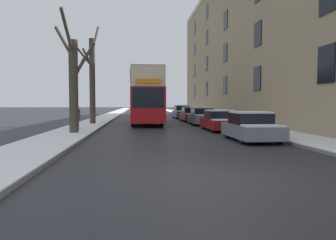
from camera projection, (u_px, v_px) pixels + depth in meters
ground_plane at (221, 178)px, 7.64m from camera, size 320.00×320.00×0.00m
sidewalk_left at (116, 113)px, 59.79m from camera, size 2.57×130.00×0.16m
sidewalk_right at (178, 113)px, 60.87m from camera, size 2.57×130.00×0.16m
terrace_facade_right at (269, 40)px, 33.34m from camera, size 9.10×50.57×16.35m
bare_tree_left_0 at (73, 81)px, 17.84m from camera, size 2.40×2.83×6.48m
bare_tree_left_1 at (92, 79)px, 26.03m from camera, size 1.64×3.37×8.16m
double_decker_bus at (146, 95)px, 28.26m from camera, size 2.52×11.49×4.46m
parked_car_0 at (251, 127)px, 15.26m from camera, size 1.83×3.97×1.37m
parked_car_1 at (219, 121)px, 21.12m from camera, size 1.75×4.29×1.34m
parked_car_2 at (202, 117)px, 26.72m from camera, size 1.77×3.91×1.45m
parked_car_3 at (191, 115)px, 32.07m from camera, size 1.80×4.29×1.44m
parked_car_4 at (182, 112)px, 38.59m from camera, size 1.84×4.59×1.58m
pedestrian_left_sidewalk at (77, 117)px, 20.53m from camera, size 0.35×0.35×1.60m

